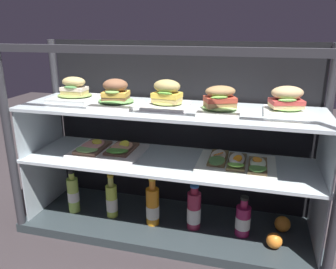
% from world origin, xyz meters
% --- Properties ---
extents(ground_plane, '(6.00, 6.00, 0.02)m').
position_xyz_m(ground_plane, '(0.00, 0.00, -0.01)').
color(ground_plane, '#322C2E').
rests_on(ground_plane, ground).
extents(case_base_deck, '(1.42, 0.44, 0.04)m').
position_xyz_m(case_base_deck, '(0.00, 0.00, 0.02)').
color(case_base_deck, '#2E383B').
rests_on(case_base_deck, ground).
extents(case_frame, '(1.42, 0.44, 0.90)m').
position_xyz_m(case_frame, '(0.00, 0.11, 0.50)').
color(case_frame, '#333338').
rests_on(case_frame, ground).
extents(riser_lower_tier, '(1.34, 0.36, 0.31)m').
position_xyz_m(riser_lower_tier, '(0.00, 0.00, 0.20)').
color(riser_lower_tier, silver).
rests_on(riser_lower_tier, case_base_deck).
extents(shelf_lower_glass, '(1.36, 0.38, 0.01)m').
position_xyz_m(shelf_lower_glass, '(0.00, 0.00, 0.36)').
color(shelf_lower_glass, silver).
rests_on(shelf_lower_glass, riser_lower_tier).
extents(riser_upper_tier, '(1.34, 0.36, 0.23)m').
position_xyz_m(riser_upper_tier, '(0.00, 0.00, 0.49)').
color(riser_upper_tier, silver).
rests_on(riser_upper_tier, shelf_lower_glass).
extents(shelf_upper_glass, '(1.36, 0.38, 0.01)m').
position_xyz_m(shelf_upper_glass, '(0.00, 0.00, 0.61)').
color(shelf_upper_glass, silver).
rests_on(shelf_upper_glass, riser_upper_tier).
extents(plated_roll_sandwich_center, '(0.20, 0.20, 0.11)m').
position_xyz_m(plated_roll_sandwich_center, '(-0.48, 0.04, 0.65)').
color(plated_roll_sandwich_center, white).
rests_on(plated_roll_sandwich_center, shelf_upper_glass).
extents(plated_roll_sandwich_right_of_center, '(0.20, 0.20, 0.12)m').
position_xyz_m(plated_roll_sandwich_right_of_center, '(-0.24, -0.03, 0.66)').
color(plated_roll_sandwich_right_of_center, white).
rests_on(plated_roll_sandwich_right_of_center, shelf_upper_glass).
extents(plated_roll_sandwich_far_right, '(0.19, 0.19, 0.12)m').
position_xyz_m(plated_roll_sandwich_far_right, '(-0.01, 0.01, 0.66)').
color(plated_roll_sandwich_far_right, white).
rests_on(plated_roll_sandwich_far_right, shelf_upper_glass).
extents(plated_roll_sandwich_near_left_corner, '(0.17, 0.17, 0.12)m').
position_xyz_m(plated_roll_sandwich_near_left_corner, '(0.23, -0.05, 0.66)').
color(plated_roll_sandwich_near_left_corner, white).
rests_on(plated_roll_sandwich_near_left_corner, shelf_upper_glass).
extents(plated_roll_sandwich_left_of_center, '(0.17, 0.17, 0.11)m').
position_xyz_m(plated_roll_sandwich_left_of_center, '(0.49, 0.04, 0.66)').
color(plated_roll_sandwich_left_of_center, white).
rests_on(plated_roll_sandwich_left_of_center, shelf_upper_glass).
extents(open_sandwich_tray_mid_right, '(0.34, 0.26, 0.06)m').
position_xyz_m(open_sandwich_tray_mid_right, '(-0.31, 0.01, 0.39)').
color(open_sandwich_tray_mid_right, white).
rests_on(open_sandwich_tray_mid_right, shelf_lower_glass).
extents(open_sandwich_tray_far_left, '(0.34, 0.26, 0.06)m').
position_xyz_m(open_sandwich_tray_far_left, '(0.31, 0.01, 0.39)').
color(open_sandwich_tray_far_left, white).
rests_on(open_sandwich_tray_far_left, shelf_lower_glass).
extents(juice_bottle_front_fourth, '(0.06, 0.06, 0.23)m').
position_xyz_m(juice_bottle_front_fourth, '(-0.49, -0.03, 0.14)').
color(juice_bottle_front_fourth, '#B1D454').
rests_on(juice_bottle_front_fourth, case_base_deck).
extents(juice_bottle_front_right_end, '(0.06, 0.06, 0.23)m').
position_xyz_m(juice_bottle_front_right_end, '(-0.29, -0.02, 0.13)').
color(juice_bottle_front_right_end, '#BDD444').
rests_on(juice_bottle_front_right_end, case_base_deck).
extents(juice_bottle_front_left_end, '(0.06, 0.06, 0.25)m').
position_xyz_m(juice_bottle_front_left_end, '(-0.07, -0.04, 0.14)').
color(juice_bottle_front_left_end, orange).
rests_on(juice_bottle_front_left_end, case_base_deck).
extents(juice_bottle_back_left, '(0.07, 0.07, 0.22)m').
position_xyz_m(juice_bottle_back_left, '(0.13, -0.02, 0.13)').
color(juice_bottle_back_left, '#982743').
rests_on(juice_bottle_back_left, case_base_deck).
extents(juice_bottle_tucked_behind, '(0.07, 0.07, 0.19)m').
position_xyz_m(juice_bottle_tucked_behind, '(0.36, -0.02, 0.12)').
color(juice_bottle_tucked_behind, '#901D4C').
rests_on(juice_bottle_tucked_behind, case_base_deck).
extents(orange_fruit_beside_bottles, '(0.07, 0.07, 0.07)m').
position_xyz_m(orange_fruit_beside_bottles, '(0.50, -0.08, 0.08)').
color(orange_fruit_beside_bottles, orange).
rests_on(orange_fruit_beside_bottles, case_base_deck).
extents(orange_fruit_near_left_post, '(0.07, 0.07, 0.07)m').
position_xyz_m(orange_fruit_near_left_post, '(0.54, 0.06, 0.08)').
color(orange_fruit_near_left_post, orange).
rests_on(orange_fruit_near_left_post, case_base_deck).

